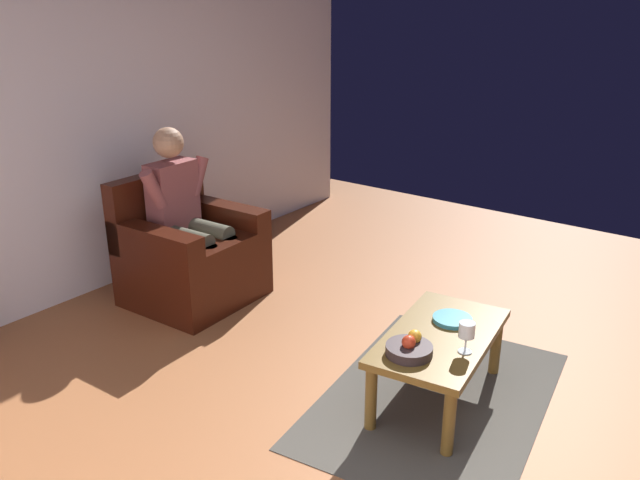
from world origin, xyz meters
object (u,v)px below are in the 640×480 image
at_px(wine_glass_near, 467,332).
at_px(decorative_dish, 452,319).
at_px(armchair, 190,256).
at_px(person_seated, 186,211).
at_px(coffee_table, 440,344).
at_px(fruit_bowl, 410,348).

xyz_separation_m(wine_glass_near, decorative_dish, (-0.26, -0.20, -0.10)).
xyz_separation_m(armchair, wine_glass_near, (0.17, 2.20, 0.19)).
bearing_deg(decorative_dish, armchair, -87.51).
bearing_deg(person_seated, coffee_table, 85.40).
bearing_deg(decorative_dish, fruit_bowl, -2.13).
xyz_separation_m(wine_glass_near, fruit_bowl, (0.18, -0.21, -0.08)).
bearing_deg(decorative_dish, person_seated, -87.51).
distance_m(armchair, fruit_bowl, 2.02).
height_order(armchair, fruit_bowl, armchair).
relative_size(person_seated, wine_glass_near, 7.55).
height_order(coffee_table, decorative_dish, decorative_dish).
height_order(person_seated, decorative_dish, person_seated).
relative_size(wine_glass_near, fruit_bowl, 0.70).
bearing_deg(armchair, fruit_bowl, 77.47).
relative_size(person_seated, fruit_bowl, 5.27).
bearing_deg(coffee_table, armchair, -92.25).
height_order(fruit_bowl, decorative_dish, fruit_bowl).
relative_size(coffee_table, wine_glass_near, 6.02).
bearing_deg(armchair, wine_glass_near, 83.13).
distance_m(wine_glass_near, decorative_dish, 0.34).
bearing_deg(person_seated, fruit_bowl, 77.46).
relative_size(person_seated, decorative_dish, 5.75).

